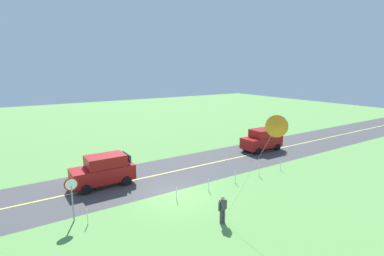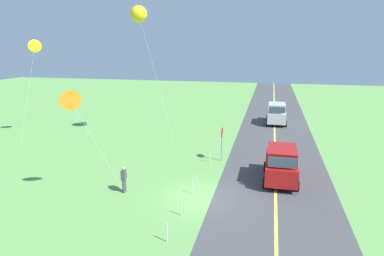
% 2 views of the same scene
% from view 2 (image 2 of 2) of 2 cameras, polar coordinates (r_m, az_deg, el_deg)
% --- Properties ---
extents(ground_plane, '(120.00, 120.00, 0.10)m').
position_cam_2_polar(ground_plane, '(20.14, 1.95, -11.43)').
color(ground_plane, '#60994C').
extents(asphalt_road, '(120.00, 7.00, 0.00)m').
position_cam_2_polar(asphalt_road, '(19.83, 13.63, -12.08)').
color(asphalt_road, '#424244').
rests_on(asphalt_road, ground).
extents(road_centre_stripe, '(120.00, 0.16, 0.00)m').
position_cam_2_polar(road_centre_stripe, '(19.83, 13.63, -12.07)').
color(road_centre_stripe, '#E5E04C').
rests_on(road_centre_stripe, asphalt_road).
extents(car_suv_foreground, '(4.40, 2.12, 2.24)m').
position_cam_2_polar(car_suv_foreground, '(22.59, 14.46, -5.71)').
color(car_suv_foreground, maroon).
rests_on(car_suv_foreground, ground).
extents(car_parked_east_far, '(4.40, 2.12, 2.24)m').
position_cam_2_polar(car_parked_east_far, '(38.60, 13.77, 2.38)').
color(car_parked_east_far, '#B7B7BC').
rests_on(car_parked_east_far, ground).
extents(stop_sign, '(0.76, 0.08, 2.56)m').
position_cam_2_polar(stop_sign, '(25.46, 4.96, -1.58)').
color(stop_sign, gray).
rests_on(stop_sign, ground).
extents(person_adult_near, '(0.58, 0.22, 1.60)m').
position_cam_2_polar(person_adult_near, '(20.76, -11.17, -8.14)').
color(person_adult_near, '#3F3F47').
rests_on(person_adult_near, ground).
extents(kite_red_low, '(1.97, 2.64, 6.21)m').
position_cam_2_polar(kite_red_low, '(19.19, -19.43, 4.36)').
color(kite_red_low, silver).
rests_on(kite_red_low, ground).
extents(kite_yellow_high, '(1.90, 1.84, 8.85)m').
position_cam_2_polar(kite_yellow_high, '(33.45, -24.49, 12.15)').
color(kite_yellow_high, silver).
rests_on(kite_yellow_high, ground).
extents(kite_cyan_top, '(1.90, 3.81, 11.61)m').
position_cam_2_polar(kite_cyan_top, '(30.80, -8.71, 18.08)').
color(kite_cyan_top, silver).
rests_on(kite_cyan_top, ground).
extents(fence_post_2, '(0.05, 0.05, 0.90)m').
position_cam_2_polar(fence_post_2, '(15.88, -4.14, -16.83)').
color(fence_post_2, silver).
rests_on(fence_post_2, ground).
extents(fence_post_3, '(0.05, 0.05, 0.90)m').
position_cam_2_polar(fence_post_3, '(17.97, -1.78, -12.93)').
color(fence_post_3, silver).
rests_on(fence_post_3, ground).
extents(fence_post_4, '(0.05, 0.05, 0.90)m').
position_cam_2_polar(fence_post_4, '(20.26, 0.11, -9.70)').
color(fence_post_4, silver).
rests_on(fence_post_4, ground).
extents(fence_post_5, '(0.05, 0.05, 0.90)m').
position_cam_2_polar(fence_post_5, '(25.45, 2.94, -4.73)').
color(fence_post_5, silver).
rests_on(fence_post_5, ground).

